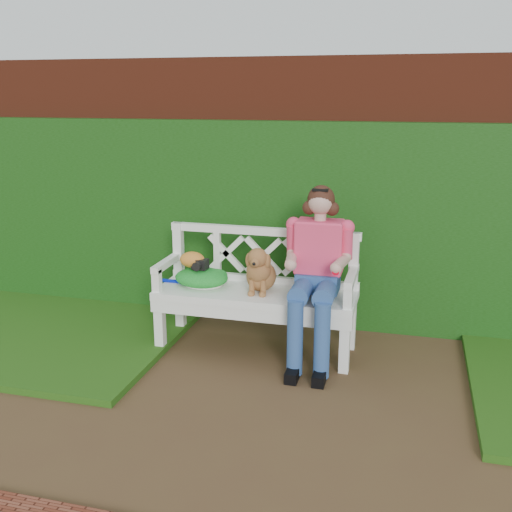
# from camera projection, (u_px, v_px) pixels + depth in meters

# --- Properties ---
(ground) EXTENTS (60.00, 60.00, 0.00)m
(ground) POSITION_uv_depth(u_px,v_px,m) (286.00, 424.00, 3.58)
(ground) COLOR #4B321F
(brick_wall) EXTENTS (10.00, 0.30, 2.20)m
(brick_wall) POSITION_uv_depth(u_px,v_px,m) (335.00, 193.00, 5.06)
(brick_wall) COLOR maroon
(brick_wall) RESTS_ON ground
(ivy_hedge) EXTENTS (10.00, 0.18, 1.70)m
(ivy_hedge) POSITION_uv_depth(u_px,v_px,m) (330.00, 227.00, 4.92)
(ivy_hedge) COLOR #1D5319
(ivy_hedge) RESTS_ON ground
(grass_left) EXTENTS (2.60, 2.00, 0.05)m
(grass_left) POSITION_uv_depth(u_px,v_px,m) (28.00, 327.00, 5.01)
(grass_left) COLOR black
(grass_left) RESTS_ON ground
(garden_bench) EXTENTS (1.64, 0.78, 0.48)m
(garden_bench) POSITION_uv_depth(u_px,v_px,m) (256.00, 320.00, 4.56)
(garden_bench) COLOR white
(garden_bench) RESTS_ON ground
(seated_woman) EXTENTS (0.73, 0.82, 1.21)m
(seated_woman) POSITION_uv_depth(u_px,v_px,m) (318.00, 280.00, 4.33)
(seated_woman) COLOR #FA497A
(seated_woman) RESTS_ON ground
(dog) EXTENTS (0.33, 0.39, 0.36)m
(dog) POSITION_uv_depth(u_px,v_px,m) (260.00, 268.00, 4.43)
(dog) COLOR olive
(dog) RESTS_ON garden_bench
(tennis_racket) EXTENTS (0.60, 0.33, 0.03)m
(tennis_racket) POSITION_uv_depth(u_px,v_px,m) (200.00, 283.00, 4.62)
(tennis_racket) COLOR silver
(tennis_racket) RESTS_ON garden_bench
(green_bag) EXTENTS (0.51, 0.46, 0.14)m
(green_bag) POSITION_uv_depth(u_px,v_px,m) (201.00, 277.00, 4.59)
(green_bag) COLOR green
(green_bag) RESTS_ON garden_bench
(camera_item) EXTENTS (0.12, 0.10, 0.08)m
(camera_item) POSITION_uv_depth(u_px,v_px,m) (200.00, 264.00, 4.55)
(camera_item) COLOR black
(camera_item) RESTS_ON green_bag
(baseball_glove) EXTENTS (0.21, 0.17, 0.12)m
(baseball_glove) POSITION_uv_depth(u_px,v_px,m) (192.00, 260.00, 4.58)
(baseball_glove) COLOR orange
(baseball_glove) RESTS_ON green_bag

